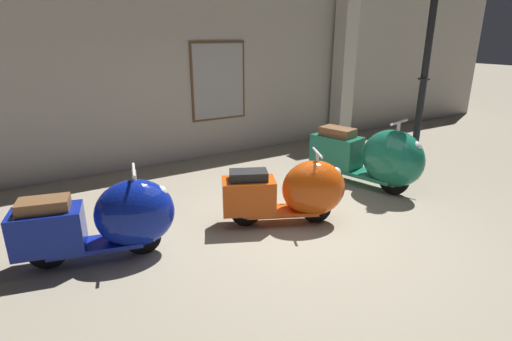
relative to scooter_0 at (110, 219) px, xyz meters
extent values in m
plane|color=gray|center=(2.21, -0.66, -0.46)|extent=(60.00, 60.00, 0.00)
cube|color=#ADA89E|center=(2.21, 3.07, 1.23)|extent=(18.00, 0.20, 3.36)
cube|color=brown|center=(2.76, 2.95, 1.00)|extent=(1.13, 0.03, 1.48)
cube|color=#9E9E9E|center=(2.76, 2.94, 1.00)|extent=(1.05, 0.01, 1.40)
cube|color=beige|center=(5.76, 2.72, 1.23)|extent=(0.36, 0.36, 3.36)
cylinder|color=black|center=(0.31, -0.07, -0.25)|extent=(0.41, 0.17, 0.40)
cylinder|color=silver|center=(0.31, -0.07, -0.25)|extent=(0.20, 0.14, 0.18)
cylinder|color=black|center=(-0.63, 0.15, -0.25)|extent=(0.41, 0.17, 0.40)
cylinder|color=silver|center=(-0.63, 0.15, -0.25)|extent=(0.20, 0.14, 0.18)
cube|color=navy|center=(-0.16, 0.04, -0.27)|extent=(1.02, 0.58, 0.05)
ellipsoid|color=navy|center=(0.26, -0.06, 0.03)|extent=(0.95, 0.71, 0.77)
cube|color=navy|center=(-0.59, 0.14, -0.03)|extent=(0.76, 0.55, 0.44)
cube|color=brown|center=(-0.59, 0.14, 0.25)|extent=(0.54, 0.39, 0.12)
sphere|color=silver|center=(0.53, -0.13, 0.24)|extent=(0.15, 0.15, 0.15)
cylinder|color=silver|center=(0.29, -0.07, 0.39)|extent=(0.04, 0.04, 0.28)
cylinder|color=silver|center=(0.29, -0.07, 0.53)|extent=(0.13, 0.44, 0.03)
cylinder|color=black|center=(2.46, -0.46, -0.26)|extent=(0.38, 0.23, 0.39)
cylinder|color=silver|center=(2.46, -0.46, -0.26)|extent=(0.20, 0.16, 0.17)
cylinder|color=black|center=(1.63, -0.07, -0.26)|extent=(0.38, 0.23, 0.39)
cylinder|color=silver|center=(1.63, -0.07, -0.26)|extent=(0.20, 0.16, 0.17)
cube|color=#C6470F|center=(2.04, -0.27, -0.28)|extent=(0.98, 0.70, 0.05)
ellipsoid|color=#C6470F|center=(2.41, -0.44, 0.01)|extent=(0.95, 0.80, 0.73)
cube|color=#C6470F|center=(1.66, -0.09, -0.05)|extent=(0.76, 0.63, 0.42)
cube|color=black|center=(1.66, -0.09, 0.22)|extent=(0.53, 0.44, 0.12)
sphere|color=silver|center=(2.66, -0.55, 0.21)|extent=(0.14, 0.14, 0.14)
cylinder|color=silver|center=(2.44, -0.45, 0.35)|extent=(0.04, 0.04, 0.27)
cylinder|color=silver|center=(2.44, -0.45, 0.48)|extent=(0.21, 0.40, 0.03)
cube|color=silver|center=(2.52, -0.22, -0.04)|extent=(0.59, 0.28, 0.02)
cylinder|color=black|center=(4.07, -0.32, -0.23)|extent=(0.21, 0.47, 0.46)
cylinder|color=silver|center=(4.07, -0.32, -0.23)|extent=(0.16, 0.23, 0.21)
cylinder|color=black|center=(3.80, 0.73, -0.23)|extent=(0.21, 0.47, 0.46)
cylinder|color=silver|center=(3.80, 0.73, -0.23)|extent=(0.16, 0.23, 0.21)
cube|color=#196B51|center=(3.93, 0.20, -0.25)|extent=(0.68, 1.16, 0.06)
ellipsoid|color=#196B51|center=(4.06, -0.27, 0.10)|extent=(0.82, 1.08, 0.87)
cube|color=#196B51|center=(3.81, 0.68, 0.03)|extent=(0.64, 0.87, 0.50)
cube|color=brown|center=(3.81, 0.68, 0.35)|extent=(0.45, 0.61, 0.14)
sphere|color=silver|center=(4.14, -0.58, 0.34)|extent=(0.17, 0.17, 0.17)
cylinder|color=silver|center=(4.07, -0.30, 0.50)|extent=(0.05, 0.05, 0.32)
cylinder|color=silver|center=(4.07, -0.30, 0.66)|extent=(0.50, 0.16, 0.04)
cube|color=silver|center=(4.34, -0.19, 0.04)|extent=(0.21, 0.75, 0.03)
cylinder|color=black|center=(4.98, 0.06, -0.37)|extent=(0.28, 0.28, 0.18)
cylinder|color=black|center=(4.98, 0.06, 1.06)|extent=(0.11, 0.11, 2.67)
torus|color=black|center=(4.98, 0.06, 1.19)|extent=(0.19, 0.19, 0.04)
camera|label=1|loc=(-0.66, -4.11, 1.88)|focal=28.07mm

